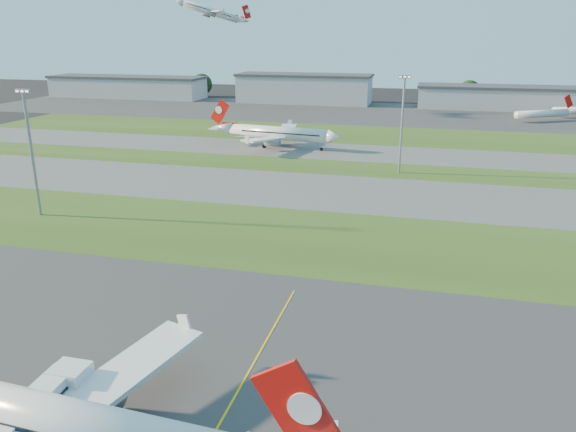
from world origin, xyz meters
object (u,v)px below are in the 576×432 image
(light_mast_west, at_px, (31,145))
(light_mast_centre, at_px, (402,118))
(mini_jet_near, at_px, (542,114))
(airliner_taxiing, at_px, (278,133))
(airliner_parked, at_px, (59,424))

(light_mast_west, bearing_deg, light_mast_centre, 38.66)
(mini_jet_near, bearing_deg, airliner_taxiing, -170.14)
(mini_jet_near, distance_m, light_mast_centre, 121.41)
(mini_jet_near, relative_size, light_mast_centre, 0.98)
(light_mast_west, distance_m, light_mast_centre, 89.64)
(airliner_parked, relative_size, airliner_taxiing, 1.01)
(light_mast_west, xyz_separation_m, light_mast_centre, (70.00, 56.00, 0.00))
(airliner_taxiing, height_order, light_mast_centre, light_mast_centre)
(airliner_parked, distance_m, airliner_taxiing, 144.40)
(airliner_parked, distance_m, mini_jet_near, 237.67)
(mini_jet_near, distance_m, light_mast_west, 205.77)
(airliner_parked, relative_size, light_mast_centre, 1.66)
(airliner_parked, xyz_separation_m, airliner_taxiing, (-20.22, 142.98, -0.02))
(airliner_taxiing, xyz_separation_m, mini_jet_near, (93.93, 82.96, -1.38))
(airliner_taxiing, relative_size, light_mast_centre, 1.64)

